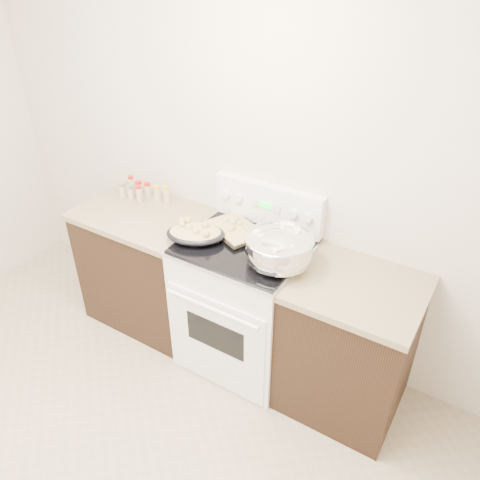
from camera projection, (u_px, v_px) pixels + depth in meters
The scene contains 9 objects.
counter_left at pixel (151, 266), 3.51m from camera, with size 0.93×0.67×0.92m.
counter_right at pixel (348, 345), 2.81m from camera, with size 0.73×0.67×0.92m.
kitchen_range at pixel (244, 301), 3.12m from camera, with size 0.78×0.73×1.22m.
mixing_bowl at pixel (279, 250), 2.65m from camera, with size 0.47×0.47×0.23m.
roasting_pan at pixel (195, 233), 2.90m from camera, with size 0.44×0.39×0.11m.
baking_sheet at pixel (236, 229), 2.99m from camera, with size 0.48×0.42×0.06m.
wooden_spoon at pixel (221, 230), 2.99m from camera, with size 0.21×0.22×0.04m.
blue_ladle at pixel (289, 260), 2.67m from camera, with size 0.09×0.26×0.09m.
spice_jars at pixel (142, 190), 3.42m from camera, with size 0.38×0.15×0.13m.
Camera 1 is at (1.61, -0.65, 2.50)m, focal length 35.00 mm.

